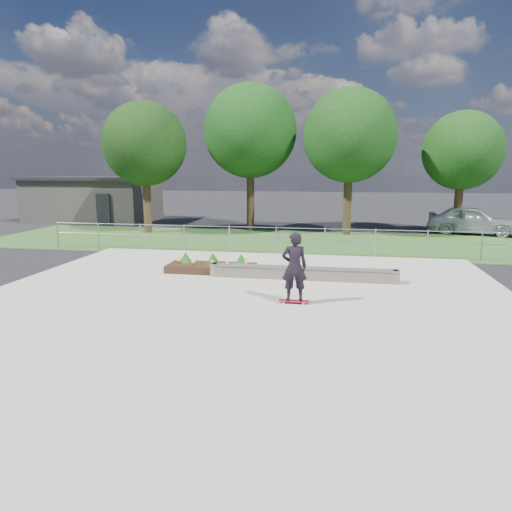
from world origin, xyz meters
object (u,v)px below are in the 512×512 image
(grind_ledge, at_px, (302,273))
(parked_car, at_px, (472,220))
(planter_bed, at_px, (212,266))
(skateboarder, at_px, (294,267))

(grind_ledge, bearing_deg, parked_car, 55.57)
(planter_bed, height_order, parked_car, parked_car)
(planter_bed, height_order, skateboarder, skateboarder)
(planter_bed, xyz_separation_m, parked_car, (11.53, 11.58, 0.54))
(planter_bed, distance_m, skateboarder, 4.65)
(grind_ledge, height_order, skateboarder, skateboarder)
(grind_ledge, distance_m, parked_car, 14.80)
(skateboarder, xyz_separation_m, parked_car, (8.37, 14.90, -0.26))
(planter_bed, bearing_deg, skateboarder, -46.48)
(planter_bed, relative_size, skateboarder, 1.58)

